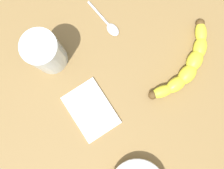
{
  "coord_description": "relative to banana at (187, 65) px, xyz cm",
  "views": [
    {
      "loc": [
        0.91,
        -7.18,
        64.07
      ],
      "look_at": [
        -4.48,
        -4.19,
        5.0
      ],
      "focal_mm": 41.03,
      "sensor_mm": 36.0,
      "label": 1
    }
  ],
  "objects": [
    {
      "name": "banana",
      "position": [
        0.0,
        0.0,
        0.0
      ],
      "size": [
        12.75,
        20.95,
        3.57
      ],
      "rotation": [
        0.0,
        0.0,
        2.04
      ],
      "color": "yellow",
      "rests_on": "wooden_tabletop"
    },
    {
      "name": "folded_napkin",
      "position": [
        -1.88,
        -24.92,
        -1.49
      ],
      "size": [
        13.33,
        10.0,
        0.6
      ],
      "primitive_type": "cube",
      "rotation": [
        0.0,
        0.0,
        0.07
      ],
      "color": "white",
      "rests_on": "wooden_tabletop"
    },
    {
      "name": "teaspoon",
      "position": [
        -17.13,
        -11.05,
        -1.39
      ],
      "size": [
        11.26,
        3.66,
        0.8
      ],
      "rotation": [
        0.0,
        0.0,
        0.2
      ],
      "color": "silver",
      "rests_on": "wooden_tabletop"
    },
    {
      "name": "smoothie_glass",
      "position": [
        -17.42,
        -27.25,
        4.21
      ],
      "size": [
        7.71,
        7.71,
        12.07
      ],
      "color": "silver",
      "rests_on": "wooden_tabletop"
    },
    {
      "name": "wooden_tabletop",
      "position": [
        -0.16,
        -13.51,
        -3.29
      ],
      "size": [
        120.0,
        120.0,
        3.0
      ],
      "primitive_type": "cube",
      "color": "olive",
      "rests_on": "ground"
    }
  ]
}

